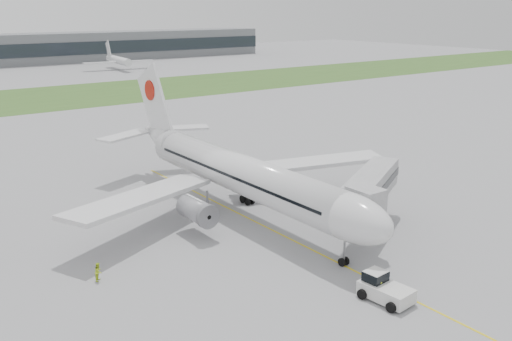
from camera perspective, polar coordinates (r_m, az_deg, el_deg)
ground at (r=71.80m, az=0.27°, el=-5.31°), size 600.00×600.00×0.00m
apron_markings at (r=68.14m, az=2.79°, el=-6.54°), size 70.00×70.00×0.04m
grass_strip at (r=180.11m, az=-23.26°, el=6.42°), size 600.00×50.00×0.02m
airliner at (r=73.74m, az=-1.98°, el=-0.09°), size 48.13×53.95×17.88m
pushback_tug at (r=55.11m, az=12.61°, el=-11.37°), size 3.66×5.08×2.48m
jet_bridge at (r=68.51m, az=11.38°, el=-1.76°), size 15.20×11.45×7.53m
safety_cone_left at (r=55.24m, az=13.42°, el=-12.35°), size 0.43×0.43×0.60m
safety_cone_right at (r=57.20m, az=14.53°, el=-11.45°), size 0.36×0.36×0.50m
ground_crew_near at (r=55.11m, az=12.22°, el=-11.61°), size 0.75×0.58×1.83m
ground_crew_far at (r=59.35m, az=-15.48°, el=-9.72°), size 1.14×1.16×1.89m
distant_aircraft_right at (r=256.57m, az=-13.51°, el=9.78°), size 32.98×29.82×11.58m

